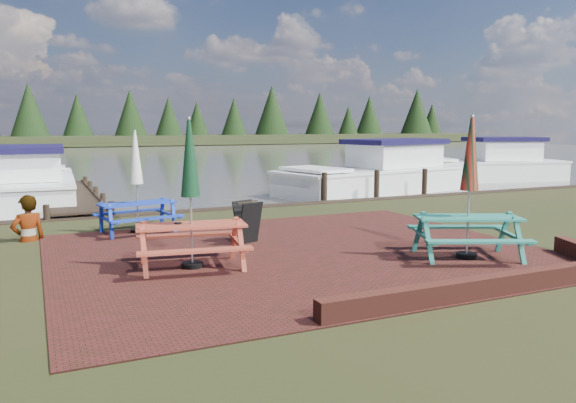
# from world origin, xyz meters

# --- Properties ---
(ground) EXTENTS (120.00, 120.00, 0.00)m
(ground) POSITION_xyz_m (0.00, 0.00, 0.00)
(ground) COLOR black
(ground) RESTS_ON ground
(paving) EXTENTS (9.00, 7.50, 0.02)m
(paving) POSITION_xyz_m (0.00, 1.00, 0.01)
(paving) COLOR #351710
(paving) RESTS_ON ground
(brick_wall) EXTENTS (6.21, 1.79, 0.30)m
(brick_wall) POSITION_xyz_m (2.15, -2.42, 0.15)
(brick_wall) COLOR #4C1E16
(brick_wall) RESTS_ON ground
(water) EXTENTS (120.00, 60.00, 0.02)m
(water) POSITION_xyz_m (0.00, 37.00, 0.00)
(water) COLOR #424038
(water) RESTS_ON ground
(far_treeline) EXTENTS (120.00, 10.00, 8.10)m
(far_treeline) POSITION_xyz_m (0.00, 66.00, 3.28)
(far_treeline) COLOR black
(far_treeline) RESTS_ON ground
(picnic_table_teal) EXTENTS (2.35, 2.25, 2.56)m
(picnic_table_teal) POSITION_xyz_m (2.56, -0.67, 0.90)
(picnic_table_teal) COLOR #277E6B
(picnic_table_teal) RESTS_ON ground
(picnic_table_red) EXTENTS (2.05, 1.88, 2.52)m
(picnic_table_red) POSITION_xyz_m (-2.17, 0.70, 0.88)
(picnic_table_red) COLOR #A9402B
(picnic_table_red) RESTS_ON ground
(picnic_table_blue) EXTENTS (1.88, 1.73, 2.28)m
(picnic_table_blue) POSITION_xyz_m (-2.46, 4.30, 0.80)
(picnic_table_blue) COLOR #1632A7
(picnic_table_blue) RESTS_ON ground
(chalkboard) EXTENTS (0.58, 0.69, 0.87)m
(chalkboard) POSITION_xyz_m (-0.61, 2.21, 0.45)
(chalkboard) COLOR black
(chalkboard) RESTS_ON ground
(jetty) EXTENTS (1.76, 9.08, 1.00)m
(jetty) POSITION_xyz_m (-3.50, 11.28, 0.11)
(jetty) COLOR black
(jetty) RESTS_ON ground
(boat_jetty) EXTENTS (2.82, 7.50, 2.15)m
(boat_jetty) POSITION_xyz_m (-4.60, 11.73, 0.44)
(boat_jetty) COLOR white
(boat_jetty) RESTS_ON ground
(boat_near) EXTENTS (8.78, 4.63, 2.26)m
(boat_near) POSITION_xyz_m (7.74, 9.88, 0.47)
(boat_near) COLOR white
(boat_near) RESTS_ON ground
(boat_far) EXTENTS (7.56, 4.04, 2.24)m
(boat_far) POSITION_xyz_m (15.07, 11.66, 0.47)
(boat_far) COLOR white
(boat_far) RESTS_ON ground
(person) EXTENTS (0.81, 0.66, 1.92)m
(person) POSITION_xyz_m (-4.71, 4.34, 0.96)
(person) COLOR gray
(person) RESTS_ON ground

